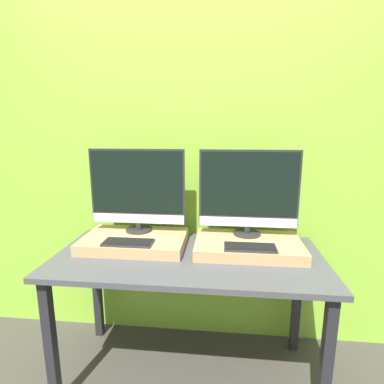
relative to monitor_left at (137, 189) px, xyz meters
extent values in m
cube|color=#8CC638|center=(0.34, 0.23, 0.18)|extent=(8.00, 0.04, 2.60)
cube|color=#47474C|center=(0.34, -0.19, -0.35)|extent=(1.50, 0.70, 0.03)
cube|color=#232328|center=(-0.35, -0.48, -0.74)|extent=(0.05, 0.05, 0.75)
cube|color=#232328|center=(1.02, -0.48, -0.74)|extent=(0.05, 0.05, 0.75)
cube|color=#232328|center=(-0.35, 0.10, -0.74)|extent=(0.05, 0.05, 0.75)
cube|color=#232328|center=(1.02, 0.10, -0.74)|extent=(0.05, 0.05, 0.75)
cube|color=tan|center=(0.00, -0.10, -0.30)|extent=(0.60, 0.39, 0.06)
cylinder|color=#282828|center=(0.00, 0.00, -0.26)|extent=(0.16, 0.16, 0.01)
cylinder|color=#282828|center=(0.00, 0.00, -0.24)|extent=(0.04, 0.04, 0.04)
cube|color=#282828|center=(0.00, 0.00, 0.01)|extent=(0.58, 0.02, 0.46)
cube|color=black|center=(0.00, -0.01, 0.04)|extent=(0.56, 0.00, 0.38)
cube|color=silver|center=(0.00, -0.01, -0.19)|extent=(0.58, 0.00, 0.06)
cube|color=#2D2D2D|center=(0.00, -0.22, -0.26)|extent=(0.28, 0.12, 0.01)
cube|color=black|center=(0.00, -0.22, -0.26)|extent=(0.27, 0.11, 0.00)
cube|color=tan|center=(0.67, -0.10, -0.30)|extent=(0.60, 0.39, 0.06)
cylinder|color=#282828|center=(0.67, 0.00, -0.26)|extent=(0.16, 0.16, 0.01)
cylinder|color=#282828|center=(0.67, 0.00, -0.24)|extent=(0.04, 0.04, 0.04)
cube|color=#282828|center=(0.67, 0.00, 0.01)|extent=(0.58, 0.02, 0.46)
cube|color=black|center=(0.67, -0.01, 0.04)|extent=(0.56, 0.00, 0.38)
cube|color=silver|center=(0.67, -0.01, -0.19)|extent=(0.58, 0.00, 0.06)
cube|color=#2D2D2D|center=(0.67, -0.22, -0.26)|extent=(0.28, 0.12, 0.01)
cube|color=black|center=(0.67, -0.22, -0.26)|extent=(0.27, 0.11, 0.00)
camera|label=1|loc=(0.52, -1.75, 0.36)|focal=28.00mm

